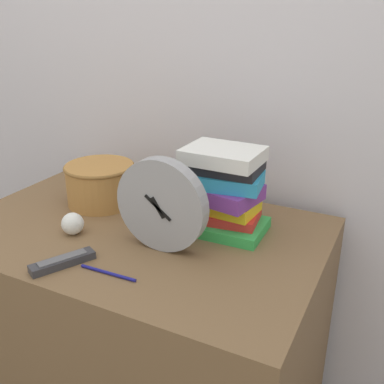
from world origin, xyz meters
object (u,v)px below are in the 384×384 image
(book_stack, at_px, (223,190))
(pen, at_px, (108,273))
(basket, at_px, (101,182))
(tv_remote, at_px, (63,262))
(crumpled_paper_ball, at_px, (73,224))
(desk_clock, at_px, (161,205))

(book_stack, height_order, pen, book_stack)
(basket, bearing_deg, tv_remote, -66.97)
(pen, bearing_deg, tv_remote, -172.09)
(crumpled_paper_ball, bearing_deg, basket, 106.28)
(basket, relative_size, crumpled_paper_ball, 3.57)
(tv_remote, bearing_deg, desk_clock, 46.34)
(desk_clock, height_order, basket, desk_clock)
(tv_remote, relative_size, crumpled_paper_ball, 2.57)
(crumpled_paper_ball, bearing_deg, book_stack, 30.75)
(pen, bearing_deg, crumpled_paper_ball, 149.26)
(basket, relative_size, pen, 1.44)
(tv_remote, height_order, pen, tv_remote)
(desk_clock, bearing_deg, tv_remote, -133.66)
(basket, bearing_deg, desk_clock, -27.47)
(desk_clock, xyz_separation_m, basket, (-0.33, 0.17, -0.05))
(desk_clock, height_order, book_stack, desk_clock)
(desk_clock, height_order, tv_remote, desk_clock)
(crumpled_paper_ball, distance_m, pen, 0.25)
(tv_remote, distance_m, pen, 0.13)
(book_stack, height_order, tv_remote, book_stack)
(basket, xyz_separation_m, tv_remote, (0.15, -0.36, -0.06))
(book_stack, xyz_separation_m, tv_remote, (-0.28, -0.37, -0.11))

